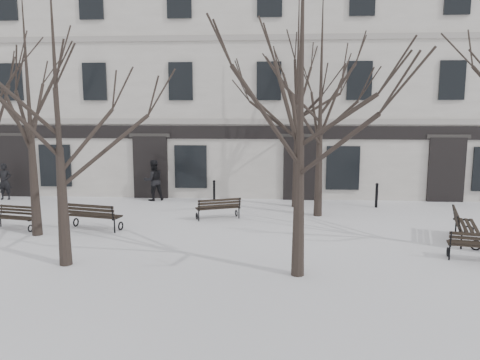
# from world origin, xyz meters

# --- Properties ---
(ground) EXTENTS (100.00, 100.00, 0.00)m
(ground) POSITION_xyz_m (0.00, 0.00, 0.00)
(ground) COLOR white
(ground) RESTS_ON ground
(building) EXTENTS (40.40, 10.20, 11.40)m
(building) POSITION_xyz_m (0.00, 12.96, 5.52)
(building) COLOR beige
(building) RESTS_ON ground
(tree_0) EXTENTS (5.36, 5.36, 7.66)m
(tree_0) POSITION_xyz_m (-5.61, 1.17, 4.79)
(tree_0) COLOR black
(tree_0) RESTS_ON ground
(tree_1) EXTENTS (5.27, 5.27, 7.53)m
(tree_1) POSITION_xyz_m (-3.35, -1.69, 4.71)
(tree_1) COLOR black
(tree_1) RESTS_ON ground
(tree_2) EXTENTS (5.96, 5.96, 8.51)m
(tree_2) POSITION_xyz_m (2.83, -2.08, 5.32)
(tree_2) COLOR black
(tree_2) RESTS_ON ground
(tree_5) EXTENTS (5.92, 5.92, 8.46)m
(tree_5) POSITION_xyz_m (3.99, 4.69, 5.29)
(tree_5) COLOR black
(tree_5) RESTS_ON ground
(tree_6) EXTENTS (6.22, 6.22, 8.89)m
(tree_6) POSITION_xyz_m (3.20, 6.34, 5.56)
(tree_6) COLOR black
(tree_6) RESTS_ON ground
(bench_1) EXTENTS (2.01, 1.11, 0.97)m
(bench_1) POSITION_xyz_m (-3.98, 1.92, 0.53)
(bench_1) COLOR black
(bench_1) RESTS_ON ground
(bench_3) EXTENTS (1.66, 0.87, 0.80)m
(bench_3) POSITION_xyz_m (-6.74, 1.90, 0.44)
(bench_3) COLOR black
(bench_3) RESTS_ON ground
(bench_4) EXTENTS (1.75, 1.17, 0.84)m
(bench_4) POSITION_xyz_m (0.15, 3.82, 0.46)
(bench_4) COLOR black
(bench_4) RESTS_ON ground
(bench_5) EXTENTS (1.23, 2.08, 1.00)m
(bench_5) POSITION_xyz_m (8.23, 1.36, 0.54)
(bench_5) COLOR black
(bench_5) RESTS_ON ground
(bollard_a) EXTENTS (0.13, 0.13, 0.98)m
(bollard_a) POSITION_xyz_m (-0.43, 7.27, 0.52)
(bollard_a) COLOR black
(bollard_a) RESTS_ON ground
(bollard_b) EXTENTS (0.14, 0.14, 1.06)m
(bollard_b) POSITION_xyz_m (6.63, 6.43, 0.57)
(bollard_b) COLOR black
(bollard_b) RESTS_ON ground
(pedestrian_a) EXTENTS (0.67, 0.50, 1.69)m
(pedestrian_a) POSITION_xyz_m (-10.14, 7.07, 0.00)
(pedestrian_a) COLOR black
(pedestrian_a) RESTS_ON ground
(pedestrian_b) EXTENTS (1.14, 1.07, 1.87)m
(pedestrian_b) POSITION_xyz_m (-3.22, 7.31, 0.00)
(pedestrian_b) COLOR black
(pedestrian_b) RESTS_ON ground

